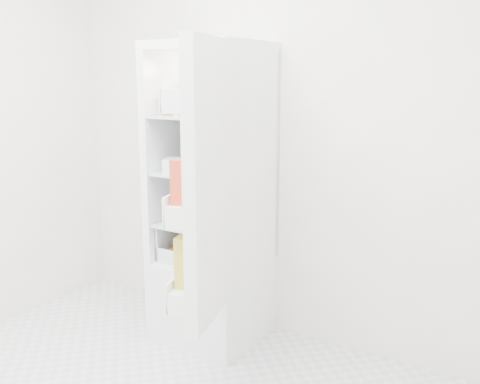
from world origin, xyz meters
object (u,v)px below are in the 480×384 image
Objects in this scene: refrigerator at (216,232)px; mushroom_bowl at (196,209)px; red_cabbage at (236,209)px; fridge_door at (206,188)px.

mushroom_bowl is (-0.17, 0.01, 0.12)m from refrigerator.
red_cabbage is 0.13× the size of fridge_door.
mushroom_bowl is (-0.32, 0.02, -0.05)m from red_cabbage.
refrigerator is at bearing -3.15° from mushroom_bowl.
mushroom_bowl is at bearing 176.85° from refrigerator.
fridge_door is at bearing -69.19° from red_cabbage.
fridge_door is at bearing -48.89° from mushroom_bowl.
fridge_door is (0.39, -0.62, 0.43)m from refrigerator.
red_cabbage is 0.32m from mushroom_bowl.
red_cabbage is 0.71m from fridge_door.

